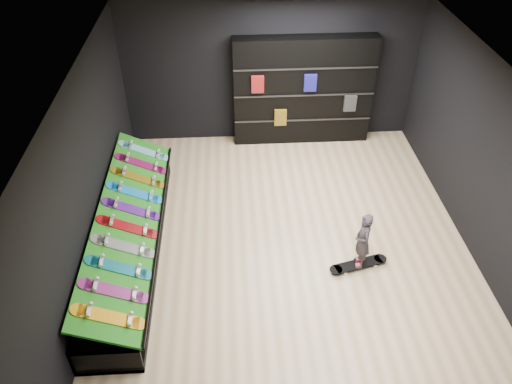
{
  "coord_description": "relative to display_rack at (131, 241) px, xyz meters",
  "views": [
    {
      "loc": [
        -0.87,
        -5.97,
        5.86
      ],
      "look_at": [
        -0.5,
        0.2,
        1.0
      ],
      "focal_mm": 35.0,
      "sensor_mm": 36.0,
      "label": 1
    }
  ],
  "objects": [
    {
      "name": "display_board_4",
      "position": [
        0.06,
        -0.21,
        0.49
      ],
      "size": [
        0.93,
        0.22,
        0.5
      ],
      "primitive_type": null,
      "rotation": [
        0.0,
        0.44,
        0.0
      ],
      "color": "red",
      "rests_on": "turf_ramp"
    },
    {
      "name": "turf_ramp",
      "position": [
        0.05,
        0.0,
        0.46
      ],
      "size": [
        0.92,
        4.5,
        0.46
      ],
      "primitive_type": "cube",
      "rotation": [
        0.0,
        0.44,
        0.0
      ],
      "color": "#176C11",
      "rests_on": "display_rack"
    },
    {
      "name": "display_board_5",
      "position": [
        0.06,
        0.21,
        0.49
      ],
      "size": [
        0.93,
        0.22,
        0.5
      ],
      "primitive_type": null,
      "rotation": [
        0.0,
        0.44,
        0.0
      ],
      "color": "purple",
      "rests_on": "turf_ramp"
    },
    {
      "name": "display_board_7",
      "position": [
        0.06,
        1.06,
        0.49
      ],
      "size": [
        0.93,
        0.22,
        0.5
      ],
      "primitive_type": null,
      "rotation": [
        0.0,
        0.44,
        0.0
      ],
      "color": "yellow",
      "rests_on": "turf_ramp"
    },
    {
      "name": "child",
      "position": [
        3.63,
        -0.57,
        0.14
      ],
      "size": [
        0.16,
        0.23,
        0.59
      ],
      "primitive_type": "imported",
      "rotation": [
        0.0,
        0.0,
        -1.56
      ],
      "color": "black",
      "rests_on": "floor_skateboard"
    },
    {
      "name": "back_shelving",
      "position": [
        3.21,
        3.32,
        0.9
      ],
      "size": [
        2.87,
        0.33,
        2.29
      ],
      "primitive_type": "cube",
      "color": "black",
      "rests_on": "ground"
    },
    {
      "name": "floor_skateboard",
      "position": [
        3.63,
        -0.57,
        -0.2
      ],
      "size": [
        1.0,
        0.46,
        0.09
      ],
      "primitive_type": null,
      "rotation": [
        0.0,
        0.0,
        0.25
      ],
      "color": "black",
      "rests_on": "ground"
    },
    {
      "name": "display_board_6",
      "position": [
        0.06,
        0.63,
        0.49
      ],
      "size": [
        0.93,
        0.22,
        0.5
      ],
      "primitive_type": null,
      "rotation": [
        0.0,
        0.44,
        0.0
      ],
      "color": "blue",
      "rests_on": "turf_ramp"
    },
    {
      "name": "display_rack",
      "position": [
        0.0,
        0.0,
        0.0
      ],
      "size": [
        0.9,
        4.5,
        0.5
      ],
      "primitive_type": null,
      "color": "black",
      "rests_on": "ground"
    },
    {
      "name": "wall_right",
      "position": [
        5.55,
        0.0,
        1.25
      ],
      "size": [
        0.02,
        7.0,
        3.0
      ],
      "primitive_type": "cube",
      "color": "black",
      "rests_on": "ground"
    },
    {
      "name": "display_board_9",
      "position": [
        0.06,
        1.9,
        0.49
      ],
      "size": [
        0.93,
        0.22,
        0.5
      ],
      "primitive_type": null,
      "rotation": [
        0.0,
        0.44,
        0.0
      ],
      "color": "#0CB2E5",
      "rests_on": "turf_ramp"
    },
    {
      "name": "floor",
      "position": [
        2.55,
        0.0,
        -0.25
      ],
      "size": [
        6.0,
        7.0,
        0.01
      ],
      "primitive_type": "cube",
      "color": "beige",
      "rests_on": "ground"
    },
    {
      "name": "display_board_1",
      "position": [
        0.06,
        -1.48,
        0.49
      ],
      "size": [
        0.93,
        0.22,
        0.5
      ],
      "primitive_type": null,
      "rotation": [
        0.0,
        0.44,
        0.0
      ],
      "color": "#2626BF",
      "rests_on": "turf_ramp"
    },
    {
      "name": "display_board_3",
      "position": [
        0.06,
        -0.63,
        0.49
      ],
      "size": [
        0.93,
        0.22,
        0.5
      ],
      "primitive_type": null,
      "rotation": [
        0.0,
        0.44,
        0.0
      ],
      "color": "black",
      "rests_on": "turf_ramp"
    },
    {
      "name": "ceiling",
      "position": [
        2.55,
        0.0,
        2.75
      ],
      "size": [
        6.0,
        7.0,
        0.01
      ],
      "primitive_type": "cube",
      "color": "white",
      "rests_on": "ground"
    },
    {
      "name": "wall_back",
      "position": [
        2.55,
        3.5,
        1.25
      ],
      "size": [
        6.0,
        0.02,
        3.0
      ],
      "primitive_type": "cube",
      "color": "black",
      "rests_on": "ground"
    },
    {
      "name": "display_board_2",
      "position": [
        0.06,
        -1.06,
        0.49
      ],
      "size": [
        0.93,
        0.22,
        0.5
      ],
      "primitive_type": null,
      "rotation": [
        0.0,
        0.44,
        0.0
      ],
      "color": "#0C8C99",
      "rests_on": "turf_ramp"
    },
    {
      "name": "display_board_0",
      "position": [
        0.06,
        -1.9,
        0.49
      ],
      "size": [
        0.93,
        0.22,
        0.5
      ],
      "primitive_type": null,
      "rotation": [
        0.0,
        0.44,
        0.0
      ],
      "color": "yellow",
      "rests_on": "turf_ramp"
    },
    {
      "name": "display_board_8",
      "position": [
        0.06,
        1.48,
        0.49
      ],
      "size": [
        0.93,
        0.22,
        0.5
      ],
      "primitive_type": null,
      "rotation": [
        0.0,
        0.44,
        0.0
      ],
      "color": "#E5198C",
      "rests_on": "turf_ramp"
    },
    {
      "name": "wall_left",
      "position": [
        -0.45,
        0.0,
        1.25
      ],
      "size": [
        0.02,
        7.0,
        3.0
      ],
      "primitive_type": "cube",
      "color": "black",
      "rests_on": "ground"
    }
  ]
}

